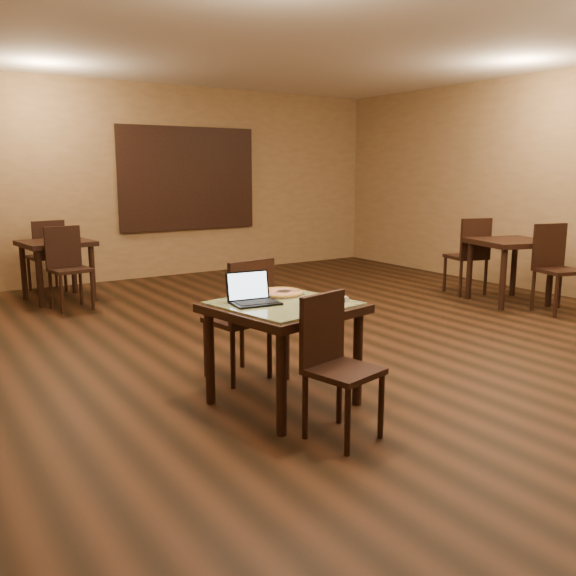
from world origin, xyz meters
TOP-DOWN VIEW (x-y plane):
  - ground at (0.00, 0.00)m, footprint 10.00×10.00m
  - wall_back at (0.00, 5.00)m, footprint 8.00×0.02m
  - ceiling at (0.00, 0.00)m, footprint 8.00×10.00m
  - mural at (0.50, 4.96)m, footprint 2.34×0.05m
  - tiled_table at (-1.32, -0.71)m, footprint 1.08×1.08m
  - chair_main_near at (-1.34, -1.33)m, footprint 0.48×0.48m
  - chair_main_far at (-1.31, -0.10)m, footprint 0.49×0.49m
  - laptop at (-1.52, -0.61)m, footprint 0.35×0.29m
  - plate at (-1.10, -0.89)m, footprint 0.29×0.29m
  - pizza_slice at (-1.10, -0.89)m, footprint 0.24×0.24m
  - pizza_pan at (-1.20, -0.47)m, footprint 0.38×0.38m
  - pizza_whole at (-1.20, -0.47)m, footprint 0.35×0.35m
  - spatula at (-1.18, -0.49)m, footprint 0.22×0.24m
  - napkin_roll at (-0.92, -0.85)m, footprint 0.05×0.18m
  - other_table_a at (3.00, 0.64)m, footprint 1.07×1.07m
  - other_table_a_chair_near at (3.02, 0.02)m, footprint 0.56×0.56m
  - other_table_a_chair_far at (2.98, 1.26)m, footprint 0.56×0.56m
  - other_table_b at (-1.83, 4.00)m, footprint 0.92×0.92m
  - other_table_b_chair_near at (-1.84, 3.41)m, footprint 0.48×0.48m
  - other_table_b_chair_far at (-1.82, 4.59)m, footprint 0.48×0.48m

SIDE VIEW (x-z plane):
  - ground at x=0.00m, z-range 0.00..0.00m
  - chair_main_near at x=-1.34m, z-range 0.06..0.98m
  - chair_main_far at x=-1.31m, z-range 0.06..1.07m
  - other_table_b_chair_near at x=-1.84m, z-range 0.06..1.08m
  - other_table_b_chair_far at x=-1.82m, z-range 0.06..1.08m
  - other_table_a_chair_near at x=3.02m, z-range 0.07..1.13m
  - other_table_a_chair_far at x=2.98m, z-range 0.07..1.13m
  - other_table_b at x=-1.83m, z-range 0.26..1.04m
  - tiled_table at x=-1.32m, z-range 0.28..1.04m
  - other_table_a at x=3.00m, z-range 0.27..1.09m
  - pizza_pan at x=-1.20m, z-range 0.76..0.77m
  - plate at x=-1.10m, z-range 0.76..0.78m
  - pizza_whole at x=-1.20m, z-range 0.77..0.79m
  - napkin_roll at x=-0.92m, z-range 0.76..0.80m
  - pizza_slice at x=-1.10m, z-range 0.78..0.79m
  - spatula at x=-1.18m, z-range 0.79..0.79m
  - laptop at x=-1.52m, z-range 0.71..0.93m
  - wall_back at x=0.00m, z-range 0.00..3.00m
  - mural at x=0.50m, z-range 0.73..2.37m
  - ceiling at x=0.00m, z-range 2.99..3.01m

